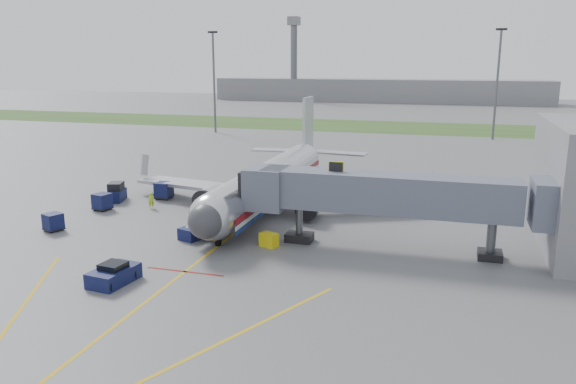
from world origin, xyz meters
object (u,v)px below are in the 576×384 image
(pushback_tug, at_px, (114,275))
(belt_loader, at_px, (201,229))
(airliner, at_px, (269,181))
(baggage_tug, at_px, (116,193))
(ramp_worker, at_px, (151,201))

(pushback_tug, bearing_deg, belt_loader, 84.07)
(airliner, relative_size, belt_loader, 7.05)
(airliner, relative_size, baggage_tug, 11.31)
(pushback_tug, height_order, baggage_tug, baggage_tug)
(belt_loader, height_order, ramp_worker, belt_loader)
(belt_loader, bearing_deg, baggage_tug, 148.13)
(pushback_tug, relative_size, ramp_worker, 2.20)
(airliner, xyz_separation_m, pushback_tug, (-3.66, -22.46, -2.05))
(baggage_tug, distance_m, belt_loader, 16.47)
(airliner, distance_m, belt_loader, 11.59)
(baggage_tug, height_order, belt_loader, belt_loader)
(belt_loader, distance_m, ramp_worker, 11.09)
(ramp_worker, bearing_deg, pushback_tug, -102.30)
(airliner, distance_m, baggage_tug, 16.75)
(baggage_tug, relative_size, belt_loader, 0.62)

